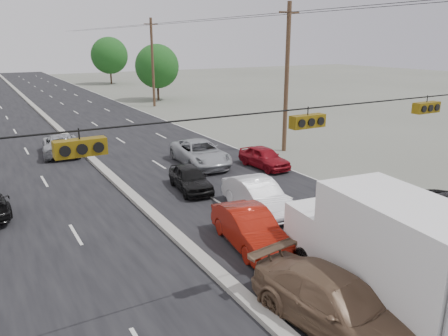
% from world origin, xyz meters
% --- Properties ---
extents(ground, '(200.00, 200.00, 0.00)m').
position_xyz_m(ground, '(0.00, 0.00, 0.00)').
color(ground, '#606356').
rests_on(ground, ground).
extents(road_surface, '(20.00, 160.00, 0.02)m').
position_xyz_m(road_surface, '(0.00, 30.00, 0.00)').
color(road_surface, black).
rests_on(road_surface, ground).
extents(center_median, '(0.50, 160.00, 0.20)m').
position_xyz_m(center_median, '(0.00, 30.00, 0.10)').
color(center_median, gray).
rests_on(center_median, ground).
extents(utility_pole_right_b, '(1.60, 0.30, 10.00)m').
position_xyz_m(utility_pole_right_b, '(12.50, 15.00, 5.11)').
color(utility_pole_right_b, '#422D1E').
rests_on(utility_pole_right_b, ground).
extents(utility_pole_right_c, '(1.60, 0.30, 10.00)m').
position_xyz_m(utility_pole_right_c, '(12.50, 40.00, 5.11)').
color(utility_pole_right_c, '#422D1E').
rests_on(utility_pole_right_c, ground).
extents(traffic_signals, '(25.00, 0.30, 0.54)m').
position_xyz_m(traffic_signals, '(1.40, 0.00, 5.49)').
color(traffic_signals, black).
rests_on(traffic_signals, ground).
extents(tree_right_mid, '(5.60, 5.60, 7.14)m').
position_xyz_m(tree_right_mid, '(15.00, 45.00, 4.34)').
color(tree_right_mid, '#382619').
rests_on(tree_right_mid, ground).
extents(tree_right_far, '(6.40, 6.40, 8.16)m').
position_xyz_m(tree_right_far, '(16.00, 70.00, 4.96)').
color(tree_right_far, '#382619').
rests_on(tree_right_far, ground).
extents(box_truck, '(3.14, 6.99, 3.43)m').
position_xyz_m(box_truck, '(3.48, -1.31, 1.76)').
color(box_truck, black).
rests_on(box_truck, ground).
extents(tan_sedan, '(2.85, 5.51, 1.53)m').
position_xyz_m(tan_sedan, '(1.40, -1.67, 0.76)').
color(tan_sedan, brown).
rests_on(tan_sedan, ground).
extents(red_sedan, '(2.11, 4.55, 1.45)m').
position_xyz_m(red_sedan, '(2.13, 3.65, 0.72)').
color(red_sedan, maroon).
rests_on(red_sedan, ground).
extents(queue_car_a, '(2.00, 3.97, 1.30)m').
position_xyz_m(queue_car_a, '(3.00, 10.59, 0.65)').
color(queue_car_a, black).
rests_on(queue_car_a, ground).
extents(queue_car_b, '(1.93, 4.62, 1.49)m').
position_xyz_m(queue_car_b, '(4.37, 6.40, 0.74)').
color(queue_car_b, white).
rests_on(queue_car_b, ground).
extents(queue_car_c, '(2.98, 5.65, 1.51)m').
position_xyz_m(queue_car_c, '(5.66, 14.66, 0.76)').
color(queue_car_c, '#A0A4A8').
rests_on(queue_car_c, ground).
extents(queue_car_e, '(1.73, 3.88, 1.30)m').
position_xyz_m(queue_car_e, '(8.76, 12.14, 0.65)').
color(queue_car_e, maroon).
rests_on(queue_car_e, ground).
extents(oncoming_far, '(2.95, 5.28, 1.40)m').
position_xyz_m(oncoming_far, '(-1.40, 21.89, 0.70)').
color(oncoming_far, '#989B9F').
rests_on(oncoming_far, ground).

